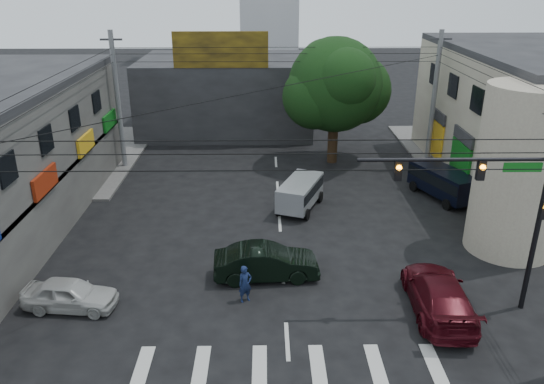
{
  "coord_description": "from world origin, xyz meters",
  "views": [
    {
      "loc": [
        -0.77,
        -18.82,
        12.43
      ],
      "look_at": [
        -0.46,
        4.0,
        3.03
      ],
      "focal_mm": 35.0,
      "sensor_mm": 36.0,
      "label": 1
    }
  ],
  "objects_px": {
    "maroon_sedan": "(439,294)",
    "navy_van": "(442,184)",
    "utility_pole_far_right": "(434,101)",
    "white_compact": "(70,294)",
    "street_tree": "(335,85)",
    "traffic_gantry": "(499,197)",
    "dark_sedan": "(266,262)",
    "silver_minivan": "(300,195)",
    "traffic_officer": "(245,284)",
    "utility_pole_far_left": "(118,102)"
  },
  "relations": [
    {
      "from": "dark_sedan",
      "to": "maroon_sedan",
      "type": "xyz_separation_m",
      "value": [
        6.77,
        -2.62,
        0.01
      ]
    },
    {
      "from": "street_tree",
      "to": "navy_van",
      "type": "height_order",
      "value": "street_tree"
    },
    {
      "from": "dark_sedan",
      "to": "maroon_sedan",
      "type": "relative_size",
      "value": 0.87
    },
    {
      "from": "utility_pole_far_right",
      "to": "dark_sedan",
      "type": "height_order",
      "value": "utility_pole_far_right"
    },
    {
      "from": "traffic_gantry",
      "to": "utility_pole_far_right",
      "type": "relative_size",
      "value": 0.78
    },
    {
      "from": "maroon_sedan",
      "to": "navy_van",
      "type": "xyz_separation_m",
      "value": [
        3.73,
        11.49,
        0.13
      ]
    },
    {
      "from": "utility_pole_far_left",
      "to": "navy_van",
      "type": "distance_m",
      "value": 21.37
    },
    {
      "from": "dark_sedan",
      "to": "street_tree",
      "type": "bearing_deg",
      "value": -20.53
    },
    {
      "from": "traffic_gantry",
      "to": "dark_sedan",
      "type": "height_order",
      "value": "traffic_gantry"
    },
    {
      "from": "street_tree",
      "to": "dark_sedan",
      "type": "height_order",
      "value": "street_tree"
    },
    {
      "from": "white_compact",
      "to": "traffic_officer",
      "type": "relative_size",
      "value": 2.42
    },
    {
      "from": "street_tree",
      "to": "navy_van",
      "type": "xyz_separation_m",
      "value": [
        5.76,
        -6.7,
        -4.58
      ]
    },
    {
      "from": "traffic_gantry",
      "to": "maroon_sedan",
      "type": "xyz_separation_m",
      "value": [
        -1.8,
        -0.19,
        -4.06
      ]
    },
    {
      "from": "white_compact",
      "to": "navy_van",
      "type": "relative_size",
      "value": 0.81
    },
    {
      "from": "maroon_sedan",
      "to": "traffic_gantry",
      "type": "bearing_deg",
      "value": -171.39
    },
    {
      "from": "silver_minivan",
      "to": "navy_van",
      "type": "bearing_deg",
      "value": -59.02
    },
    {
      "from": "utility_pole_far_right",
      "to": "white_compact",
      "type": "bearing_deg",
      "value": -138.65
    },
    {
      "from": "silver_minivan",
      "to": "traffic_officer",
      "type": "xyz_separation_m",
      "value": [
        -2.81,
        -9.24,
        -0.04
      ]
    },
    {
      "from": "dark_sedan",
      "to": "silver_minivan",
      "type": "relative_size",
      "value": 1.11
    },
    {
      "from": "street_tree",
      "to": "silver_minivan",
      "type": "relative_size",
      "value": 2.07
    },
    {
      "from": "street_tree",
      "to": "white_compact",
      "type": "xyz_separation_m",
      "value": [
        -12.57,
        -17.78,
        -4.84
      ]
    },
    {
      "from": "traffic_officer",
      "to": "utility_pole_far_left",
      "type": "bearing_deg",
      "value": 90.62
    },
    {
      "from": "utility_pole_far_left",
      "to": "navy_van",
      "type": "height_order",
      "value": "utility_pole_far_left"
    },
    {
      "from": "dark_sedan",
      "to": "maroon_sedan",
      "type": "bearing_deg",
      "value": -114.72
    },
    {
      "from": "street_tree",
      "to": "utility_pole_far_right",
      "type": "distance_m",
      "value": 6.63
    },
    {
      "from": "white_compact",
      "to": "traffic_officer",
      "type": "height_order",
      "value": "traffic_officer"
    },
    {
      "from": "street_tree",
      "to": "traffic_gantry",
      "type": "relative_size",
      "value": 1.21
    },
    {
      "from": "street_tree",
      "to": "silver_minivan",
      "type": "height_order",
      "value": "street_tree"
    },
    {
      "from": "silver_minivan",
      "to": "traffic_gantry",
      "type": "bearing_deg",
      "value": -124.67
    },
    {
      "from": "utility_pole_far_right",
      "to": "navy_van",
      "type": "height_order",
      "value": "utility_pole_far_right"
    },
    {
      "from": "utility_pole_far_right",
      "to": "utility_pole_far_left",
      "type": "bearing_deg",
      "value": 180.0
    },
    {
      "from": "dark_sedan",
      "to": "traffic_officer",
      "type": "height_order",
      "value": "traffic_officer"
    },
    {
      "from": "traffic_officer",
      "to": "street_tree",
      "type": "bearing_deg",
      "value": 44.23
    },
    {
      "from": "utility_pole_far_right",
      "to": "maroon_sedan",
      "type": "xyz_separation_m",
      "value": [
        -4.47,
        -17.19,
        -3.83
      ]
    },
    {
      "from": "traffic_gantry",
      "to": "street_tree",
      "type": "bearing_deg",
      "value": 101.99
    },
    {
      "from": "utility_pole_far_left",
      "to": "maroon_sedan",
      "type": "distance_m",
      "value": 24.15
    },
    {
      "from": "utility_pole_far_right",
      "to": "silver_minivan",
      "type": "height_order",
      "value": "utility_pole_far_right"
    },
    {
      "from": "white_compact",
      "to": "utility_pole_far_left",
      "type": "bearing_deg",
      "value": 12.52
    },
    {
      "from": "maroon_sedan",
      "to": "silver_minivan",
      "type": "height_order",
      "value": "silver_minivan"
    },
    {
      "from": "dark_sedan",
      "to": "white_compact",
      "type": "relative_size",
      "value": 1.21
    },
    {
      "from": "dark_sedan",
      "to": "silver_minivan",
      "type": "xyz_separation_m",
      "value": [
        1.95,
        7.43,
        0.08
      ]
    },
    {
      "from": "street_tree",
      "to": "silver_minivan",
      "type": "bearing_deg",
      "value": -108.98
    },
    {
      "from": "traffic_gantry",
      "to": "maroon_sedan",
      "type": "bearing_deg",
      "value": -174.07
    },
    {
      "from": "street_tree",
      "to": "dark_sedan",
      "type": "bearing_deg",
      "value": -106.95
    },
    {
      "from": "utility_pole_far_right",
      "to": "navy_van",
      "type": "distance_m",
      "value": 6.84
    },
    {
      "from": "street_tree",
      "to": "silver_minivan",
      "type": "distance_m",
      "value": 9.78
    },
    {
      "from": "silver_minivan",
      "to": "navy_van",
      "type": "relative_size",
      "value": 0.88
    },
    {
      "from": "white_compact",
      "to": "navy_van",
      "type": "height_order",
      "value": "navy_van"
    },
    {
      "from": "dark_sedan",
      "to": "navy_van",
      "type": "relative_size",
      "value": 0.98
    },
    {
      "from": "maroon_sedan",
      "to": "navy_van",
      "type": "bearing_deg",
      "value": -105.32
    }
  ]
}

